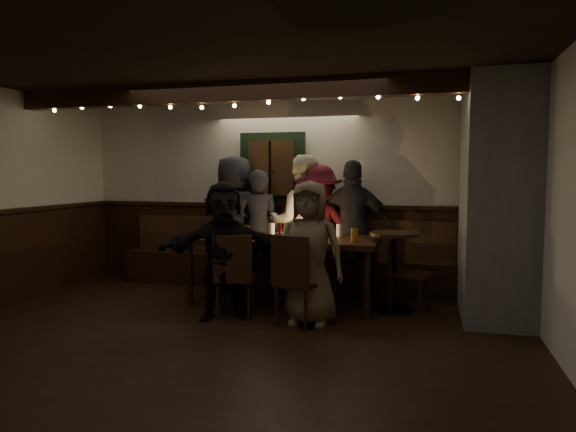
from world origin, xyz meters
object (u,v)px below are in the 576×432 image
(high_top, at_px, (394,261))
(person_a, at_px, (235,221))
(chair_near_left, at_px, (234,271))
(person_c, at_px, (302,224))
(person_e, at_px, (353,227))
(person_d, at_px, (318,229))
(person_f, at_px, (224,250))
(chair_end, at_px, (404,266))
(person_g, at_px, (309,253))
(dining_table, at_px, (283,243))
(person_b, at_px, (258,230))
(chair_near_right, at_px, (295,275))

(high_top, distance_m, person_a, 2.37)
(chair_near_left, height_order, person_c, person_c)
(high_top, distance_m, person_e, 0.95)
(person_d, distance_m, person_f, 1.62)
(chair_end, bearing_deg, person_g, -136.20)
(person_c, relative_size, person_f, 1.22)
(person_e, bearing_deg, person_d, 4.65)
(chair_end, bearing_deg, dining_table, -174.97)
(person_a, bearing_deg, person_f, 123.16)
(chair_near_left, xyz_separation_m, person_d, (0.63, 1.44, 0.32))
(chair_near_left, bearing_deg, person_f, -176.72)
(high_top, bearing_deg, person_b, 161.72)
(chair_near_left, height_order, person_f, person_f)
(person_f, bearing_deg, person_g, -24.51)
(chair_near_left, distance_m, person_f, 0.25)
(high_top, xyz_separation_m, person_f, (-1.76, -0.79, 0.18))
(chair_near_left, xyz_separation_m, person_g, (0.84, 0.00, 0.23))
(chair_near_right, relative_size, high_top, 1.05)
(high_top, bearing_deg, person_g, -136.12)
(chair_end, distance_m, person_f, 2.09)
(chair_end, relative_size, person_a, 0.49)
(chair_end, height_order, person_a, person_a)
(person_b, distance_m, person_g, 1.73)
(chair_end, height_order, person_d, person_d)
(dining_table, height_order, chair_near_right, dining_table)
(person_c, bearing_deg, chair_near_left, 60.54)
(person_b, bearing_deg, high_top, 150.52)
(person_b, relative_size, person_f, 1.09)
(person_c, distance_m, person_e, 0.68)
(high_top, relative_size, person_c, 0.50)
(person_c, distance_m, person_f, 1.55)
(person_a, relative_size, person_f, 1.22)
(person_c, distance_m, person_g, 1.52)
(chair_near_left, xyz_separation_m, chair_near_right, (0.72, -0.13, 0.02))
(person_d, height_order, person_g, person_d)
(dining_table, bearing_deg, high_top, 0.86)
(person_f, bearing_deg, chair_near_left, -21.61)
(dining_table, distance_m, person_c, 0.71)
(person_b, bearing_deg, person_g, 115.25)
(dining_table, height_order, person_a, person_a)
(dining_table, relative_size, person_g, 1.51)
(dining_table, height_order, person_d, person_d)
(person_e, height_order, person_f, person_e)
(chair_end, bearing_deg, high_top, -136.79)
(person_c, xyz_separation_m, person_e, (0.68, 0.04, -0.03))
(person_d, relative_size, person_g, 1.12)
(dining_table, height_order, chair_end, dining_table)
(person_a, distance_m, person_d, 1.20)
(chair_near_right, height_order, person_g, person_g)
(person_a, bearing_deg, person_b, 178.70)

